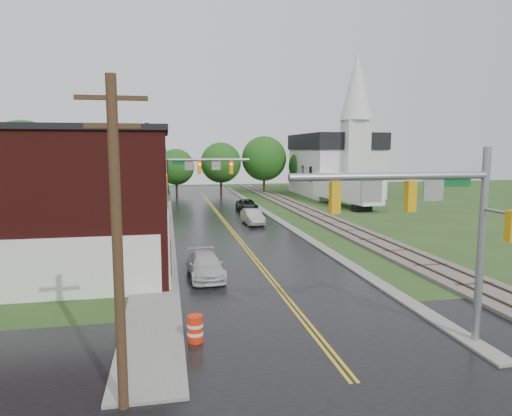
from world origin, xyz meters
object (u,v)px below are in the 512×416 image
object	(u,v)px
traffic_signal_far	(191,174)
tree_left_e	(139,168)
semi_trailer	(346,187)
construction_barrel	(195,329)
utility_pole_a	(117,241)
church	(337,157)
tree_left_b	(26,165)
pickup_white	(205,266)
utility_pole_b	(149,182)
sedan_silver	(253,217)
suv_dark	(247,205)
brick_building	(40,202)
traffic_signal_near	(429,211)
tree_left_c	(88,173)
utility_pole_c	(155,169)

from	to	relation	value
traffic_signal_far	tree_left_e	world-z (taller)	tree_left_e
semi_trailer	construction_barrel	xyz separation A→B (m)	(-20.96, -36.98, -1.86)
utility_pole_a	semi_trailer	world-z (taller)	utility_pole_a
church	semi_trailer	distance (m)	13.71
tree_left_b	pickup_white	xyz separation A→B (m)	(14.35, -19.34, -5.06)
pickup_white	semi_trailer	world-z (taller)	semi_trailer
utility_pole_b	traffic_signal_far	bearing A→B (deg)	56.32
church	tree_left_e	bearing A→B (deg)	-164.80
church	sedan_silver	distance (m)	30.19
tree_left_b	construction_barrel	size ratio (longest dim) A/B	9.49
suv_dark	pickup_white	xyz separation A→B (m)	(-7.00, -26.53, -0.00)
brick_building	tree_left_b	xyz separation A→B (m)	(-5.36, 16.90, 1.57)
brick_building	tree_left_b	size ratio (longest dim) A/B	1.48
sedan_silver	pickup_white	bearing A→B (deg)	-111.90
sedan_silver	pickup_white	distance (m)	18.16
semi_trailer	traffic_signal_far	bearing A→B (deg)	-144.83
traffic_signal_near	utility_pole_b	xyz separation A→B (m)	(-10.27, 20.00, -0.25)
church	sedan_silver	bearing A→B (deg)	-126.22
semi_trailer	tree_left_b	bearing A→B (deg)	-165.14
tree_left_b	sedan_silver	bearing A→B (deg)	-6.10
traffic_signal_near	tree_left_e	xyz separation A→B (m)	(-12.32, 43.90, -0.16)
brick_building	suv_dark	size ratio (longest dim) A/B	2.99
brick_building	church	bearing A→B (deg)	50.02
tree_left_b	sedan_silver	size ratio (longest dim) A/B	2.23
sedan_silver	construction_barrel	size ratio (longest dim) A/B	4.26
traffic_signal_near	semi_trailer	size ratio (longest dim) A/B	0.56
utility_pole_a	construction_barrel	size ratio (longest dim) A/B	8.81
utility_pole_a	suv_dark	size ratio (longest dim) A/B	1.88
tree_left_b	pickup_white	distance (m)	24.60
traffic_signal_near	tree_left_e	distance (m)	45.59
utility_pole_a	sedan_silver	size ratio (longest dim) A/B	2.07
tree_left_c	pickup_white	size ratio (longest dim) A/B	1.68
semi_trailer	brick_building	bearing A→B (deg)	-138.00
church	brick_building	bearing A→B (deg)	-129.98
tree_left_e	sedan_silver	bearing A→B (deg)	-55.13
tree_left_b	tree_left_e	size ratio (longest dim) A/B	1.19
brick_building	traffic_signal_near	size ratio (longest dim) A/B	1.95
utility_pole_c	traffic_signal_far	bearing A→B (deg)	-78.91
church	tree_left_b	world-z (taller)	church
traffic_signal_far	tree_left_e	distance (m)	19.65
brick_building	traffic_signal_far	xyz separation A→B (m)	(9.01, 12.00, 0.82)
utility_pole_c	tree_left_e	bearing A→B (deg)	137.16
utility_pole_a	tree_left_b	distance (m)	33.77
tree_left_c	construction_barrel	world-z (taller)	tree_left_c
utility_pole_a	suv_dark	bearing A→B (deg)	75.24
tree_left_c	construction_barrel	xyz separation A→B (m)	(9.26, -35.90, -4.00)
traffic_signal_near	tree_left_c	xyz separation A→B (m)	(-17.32, 37.90, -0.46)
utility_pole_b	sedan_silver	bearing A→B (deg)	39.99
brick_building	utility_pole_c	world-z (taller)	utility_pole_c
brick_building	construction_barrel	bearing A→B (deg)	-54.32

